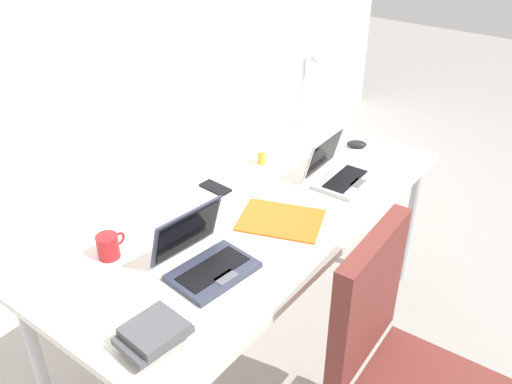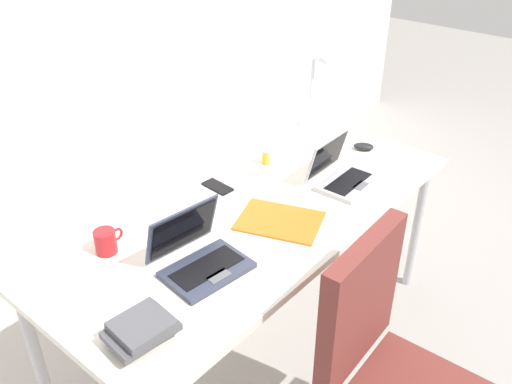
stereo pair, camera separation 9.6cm
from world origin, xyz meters
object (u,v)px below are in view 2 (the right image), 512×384
Objects in this scene: desk_lamp at (317,91)px; cell_phone at (217,187)px; paper_folder_by_keyboard at (280,221)px; laptop_front_left at (200,257)px; computer_mouse at (364,146)px; coffee_mug at (106,241)px; pill_bottle at (266,156)px; laptop_by_keyboard at (342,175)px; book_stack at (141,330)px.

desk_lamp reaches higher than cell_phone.
laptop_front_left is at bearing 174.56° from paper_folder_by_keyboard.
coffee_mug reaches higher than computer_mouse.
pill_bottle is at bearing 45.84° from paper_folder_by_keyboard.
desk_lamp is 1.36m from coffee_mug.
pill_bottle is at bearing 118.71° from computer_mouse.
laptop_by_keyboard is 0.40m from paper_folder_by_keyboard.
paper_folder_by_keyboard is at bearing 177.33° from laptop_by_keyboard.
pill_bottle is 0.39× the size of book_stack.
laptop_by_keyboard is at bearing 166.49° from computer_mouse.
laptop_front_left reaches higher than cell_phone.
laptop_by_keyboard is (0.79, -0.06, -0.00)m from laptop_front_left.
paper_folder_by_keyboard is at bearing -5.44° from laptop_front_left.
computer_mouse reaches higher than paper_folder_by_keyboard.
paper_folder_by_keyboard is (-0.81, -0.40, -0.19)m from desk_lamp.
cell_phone is (-0.78, -0.04, -0.19)m from desk_lamp.
computer_mouse is (-0.07, -0.33, -0.18)m from desk_lamp.
laptop_by_keyboard reaches higher than book_stack.
book_stack is (-1.47, -0.15, 0.02)m from computer_mouse.
paper_folder_by_keyboard is at bearing 5.71° from book_stack.
laptop_by_keyboard is 1.33× the size of book_stack.
paper_folder_by_keyboard is (-0.74, -0.07, -0.01)m from computer_mouse.
paper_folder_by_keyboard is (-0.03, -0.36, -0.00)m from cell_phone.
laptop_by_keyboard is at bearing -41.36° from cell_phone.
pill_bottle is 0.70× the size of coffee_mug.
computer_mouse is 1.48m from book_stack.
coffee_mug is at bearing -175.01° from cell_phone.
laptop_front_left is 0.79m from laptop_by_keyboard.
laptop_by_keyboard is at bearing -134.05° from desk_lamp.
coffee_mug is (0.19, 0.42, 0.00)m from book_stack.
computer_mouse is 0.71× the size of cell_phone.
computer_mouse is at bearing -12.16° from coffee_mug.
cell_phone is at bearing 85.15° from paper_folder_by_keyboard.
desk_lamp is at bearing 7.23° from cell_phone.
laptop_by_keyboard is 2.84× the size of computer_mouse.
book_stack reaches higher than paper_folder_by_keyboard.
desk_lamp is 0.92m from paper_folder_by_keyboard.
cell_phone is at bearing 129.49° from computer_mouse.
laptop_by_keyboard is 2.00× the size of cell_phone.
book_stack is (-1.13, -0.05, -0.00)m from laptop_by_keyboard.
book_stack is (-1.06, -0.41, -0.00)m from pill_bottle.
desk_lamp is 1.62m from book_stack.
laptop_front_left is 1.12× the size of laptop_by_keyboard.
pill_bottle reaches higher than cell_phone.
book_stack is 1.81× the size of coffee_mug.
paper_folder_by_keyboard is at bearing -32.80° from coffee_mug.
laptop_front_left is at bearing -138.59° from cell_phone.
laptop_front_left reaches higher than computer_mouse.
laptop_by_keyboard is 0.88× the size of paper_folder_by_keyboard.
laptop_by_keyboard is 0.35m from computer_mouse.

